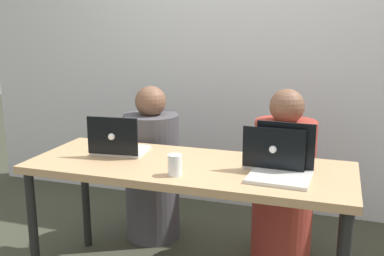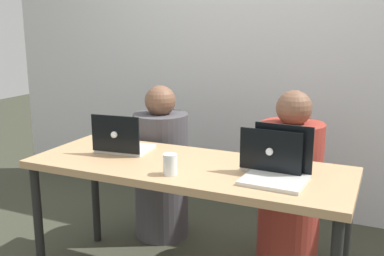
{
  "view_description": "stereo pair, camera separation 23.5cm",
  "coord_description": "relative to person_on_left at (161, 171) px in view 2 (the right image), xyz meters",
  "views": [
    {
      "loc": [
        0.72,
        -2.12,
        1.44
      ],
      "look_at": [
        0.0,
        0.06,
        0.9
      ],
      "focal_mm": 42.0,
      "sensor_mm": 36.0,
      "label": 1
    },
    {
      "loc": [
        0.94,
        -2.03,
        1.44
      ],
      "look_at": [
        0.0,
        0.06,
        0.9
      ],
      "focal_mm": 42.0,
      "sensor_mm": 36.0,
      "label": 2
    }
  ],
  "objects": [
    {
      "name": "back_wall",
      "position": [
        0.44,
        0.76,
        0.79
      ],
      "size": [
        4.5,
        0.1,
        2.5
      ],
      "primitive_type": "cube",
      "color": "silver",
      "rests_on": "ground"
    },
    {
      "name": "desk",
      "position": [
        0.44,
        -0.53,
        0.19
      ],
      "size": [
        1.69,
        0.63,
        0.72
      ],
      "color": "tan",
      "rests_on": "ground"
    },
    {
      "name": "person_on_left",
      "position": [
        0.0,
        0.0,
        0.0
      ],
      "size": [
        0.44,
        0.44,
        1.05
      ],
      "rotation": [
        0.0,
        0.0,
        2.9
      ],
      "color": "#464449",
      "rests_on": "ground"
    },
    {
      "name": "person_on_right",
      "position": [
        0.87,
        -0.0,
        0.01
      ],
      "size": [
        0.42,
        0.42,
        1.07
      ],
      "rotation": [
        0.0,
        0.0,
        2.99
      ],
      "color": "#9A3429",
      "rests_on": "ground"
    },
    {
      "name": "laptop_front_right",
      "position": [
        0.92,
        -0.57,
        0.31
      ],
      "size": [
        0.3,
        0.3,
        0.25
      ],
      "rotation": [
        0.0,
        0.0,
        -0.05
      ],
      "color": "silver",
      "rests_on": "desk"
    },
    {
      "name": "laptop_back_right",
      "position": [
        0.88,
        -0.45,
        0.31
      ],
      "size": [
        0.31,
        0.27,
        0.22
      ],
      "rotation": [
        0.0,
        0.0,
        3.1
      ],
      "color": "silver",
      "rests_on": "desk"
    },
    {
      "name": "laptop_back_left",
      "position": [
        0.0,
        -0.47,
        0.31
      ],
      "size": [
        0.31,
        0.28,
        0.23
      ],
      "rotation": [
        0.0,
        0.0,
        3.24
      ],
      "color": "silver",
      "rests_on": "desk"
    },
    {
      "name": "water_glass_center",
      "position": [
        0.43,
        -0.71,
        0.3
      ],
      "size": [
        0.07,
        0.07,
        0.1
      ],
      "color": "white",
      "rests_on": "desk"
    }
  ]
}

